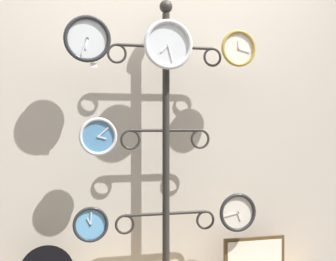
{
  "coord_description": "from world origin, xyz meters",
  "views": [
    {
      "loc": [
        -0.76,
        -2.47,
        1.09
      ],
      "look_at": [
        0.0,
        0.36,
        1.05
      ],
      "focal_mm": 50.0,
      "sensor_mm": 36.0,
      "label": 1
    }
  ],
  "objects_px": {
    "display_stand": "(166,175)",
    "clock_middle_left": "(98,137)",
    "clock_top_center": "(168,45)",
    "clock_top_left": "(87,39)",
    "clock_bottom_left": "(91,224)",
    "clock_top_right": "(238,48)",
    "picture_frame": "(254,257)",
    "clock_bottom_right": "(237,212)"
  },
  "relations": [
    {
      "from": "display_stand",
      "to": "clock_top_left",
      "type": "relative_size",
      "value": 6.71
    },
    {
      "from": "clock_bottom_right",
      "to": "picture_frame",
      "type": "relative_size",
      "value": 0.58
    },
    {
      "from": "clock_bottom_right",
      "to": "clock_middle_left",
      "type": "bearing_deg",
      "value": 179.24
    },
    {
      "from": "picture_frame",
      "to": "clock_top_left",
      "type": "bearing_deg",
      "value": -176.31
    },
    {
      "from": "clock_top_left",
      "to": "clock_bottom_right",
      "type": "distance_m",
      "value": 1.44
    },
    {
      "from": "display_stand",
      "to": "clock_top_right",
      "type": "xyz_separation_m",
      "value": [
        0.45,
        -0.1,
        0.81
      ]
    },
    {
      "from": "picture_frame",
      "to": "clock_bottom_left",
      "type": "bearing_deg",
      "value": -176.48
    },
    {
      "from": "clock_middle_left",
      "to": "clock_bottom_right",
      "type": "relative_size",
      "value": 0.91
    },
    {
      "from": "clock_bottom_left",
      "to": "picture_frame",
      "type": "xyz_separation_m",
      "value": [
        1.1,
        0.07,
        -0.3
      ]
    },
    {
      "from": "display_stand",
      "to": "picture_frame",
      "type": "distance_m",
      "value": 0.83
    },
    {
      "from": "clock_top_left",
      "to": "clock_top_center",
      "type": "relative_size",
      "value": 0.9
    },
    {
      "from": "clock_top_center",
      "to": "picture_frame",
      "type": "xyz_separation_m",
      "value": [
        0.62,
        0.08,
        -1.38
      ]
    },
    {
      "from": "clock_top_center",
      "to": "picture_frame",
      "type": "distance_m",
      "value": 1.52
    },
    {
      "from": "display_stand",
      "to": "clock_top_center",
      "type": "xyz_separation_m",
      "value": [
        -0.01,
        -0.1,
        0.82
      ]
    },
    {
      "from": "clock_top_left",
      "to": "clock_bottom_left",
      "type": "distance_m",
      "value": 1.1
    },
    {
      "from": "clock_top_center",
      "to": "clock_middle_left",
      "type": "bearing_deg",
      "value": 176.26
    },
    {
      "from": "clock_top_left",
      "to": "picture_frame",
      "type": "xyz_separation_m",
      "value": [
        1.11,
        0.07,
        -1.4
      ]
    },
    {
      "from": "clock_top_right",
      "to": "clock_bottom_right",
      "type": "height_order",
      "value": "clock_top_right"
    },
    {
      "from": "clock_top_center",
      "to": "clock_bottom_left",
      "type": "bearing_deg",
      "value": 178.01
    },
    {
      "from": "display_stand",
      "to": "clock_top_center",
      "type": "relative_size",
      "value": 6.05
    },
    {
      "from": "clock_bottom_left",
      "to": "clock_top_right",
      "type": "bearing_deg",
      "value": -0.5
    },
    {
      "from": "clock_top_left",
      "to": "clock_top_right",
      "type": "bearing_deg",
      "value": -0.23
    },
    {
      "from": "clock_top_left",
      "to": "clock_bottom_left",
      "type": "bearing_deg",
      "value": 14.4
    },
    {
      "from": "clock_bottom_left",
      "to": "clock_bottom_right",
      "type": "bearing_deg",
      "value": -0.02
    },
    {
      "from": "clock_bottom_left",
      "to": "clock_bottom_right",
      "type": "relative_size",
      "value": 0.85
    },
    {
      "from": "clock_middle_left",
      "to": "clock_bottom_left",
      "type": "height_order",
      "value": "clock_middle_left"
    },
    {
      "from": "clock_top_right",
      "to": "clock_bottom_left",
      "type": "distance_m",
      "value": 1.43
    },
    {
      "from": "clock_middle_left",
      "to": "clock_top_right",
      "type": "bearing_deg",
      "value": -1.27
    },
    {
      "from": "clock_bottom_left",
      "to": "picture_frame",
      "type": "bearing_deg",
      "value": 3.52
    },
    {
      "from": "clock_top_center",
      "to": "clock_middle_left",
      "type": "xyz_separation_m",
      "value": [
        -0.43,
        0.03,
        -0.56
      ]
    },
    {
      "from": "clock_top_left",
      "to": "clock_top_right",
      "type": "xyz_separation_m",
      "value": [
        0.96,
        -0.0,
        -0.02
      ]
    },
    {
      "from": "clock_top_right",
      "to": "clock_middle_left",
      "type": "xyz_separation_m",
      "value": [
        -0.9,
        0.02,
        -0.56
      ]
    },
    {
      "from": "clock_top_right",
      "to": "picture_frame",
      "type": "height_order",
      "value": "clock_top_right"
    },
    {
      "from": "clock_middle_left",
      "to": "clock_bottom_right",
      "type": "xyz_separation_m",
      "value": [
        0.9,
        -0.01,
        -0.5
      ]
    },
    {
      "from": "clock_bottom_left",
      "to": "clock_bottom_right",
      "type": "xyz_separation_m",
      "value": [
        0.94,
        -0.0,
        0.02
      ]
    },
    {
      "from": "clock_top_left",
      "to": "picture_frame",
      "type": "distance_m",
      "value": 1.79
    },
    {
      "from": "clock_top_right",
      "to": "clock_top_center",
      "type": "bearing_deg",
      "value": -179.0
    },
    {
      "from": "display_stand",
      "to": "clock_bottom_left",
      "type": "xyz_separation_m",
      "value": [
        -0.49,
        -0.09,
        -0.27
      ]
    },
    {
      "from": "clock_top_left",
      "to": "clock_bottom_left",
      "type": "xyz_separation_m",
      "value": [
        0.02,
        0.0,
        -1.1
      ]
    },
    {
      "from": "clock_bottom_left",
      "to": "clock_middle_left",
      "type": "bearing_deg",
      "value": 13.9
    },
    {
      "from": "clock_top_right",
      "to": "clock_bottom_right",
      "type": "relative_size",
      "value": 0.94
    },
    {
      "from": "display_stand",
      "to": "clock_middle_left",
      "type": "bearing_deg",
      "value": -170.25
    }
  ]
}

